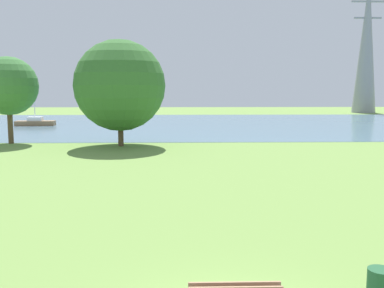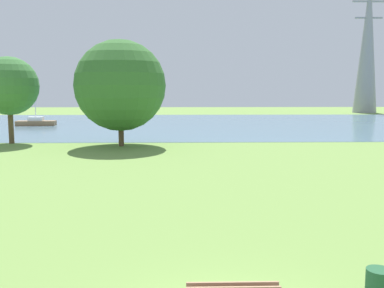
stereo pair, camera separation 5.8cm
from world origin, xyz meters
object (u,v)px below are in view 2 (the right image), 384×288
(electricity_pylon, at_px, (367,44))
(litter_bin, at_px, (379,287))
(tree_mid_shore, at_px, (9,86))
(sailboat_brown, at_px, (36,122))
(tree_east_far, at_px, (120,86))

(electricity_pylon, bearing_deg, litter_bin, -112.50)
(electricity_pylon, bearing_deg, tree_mid_shore, -137.15)
(litter_bin, distance_m, sailboat_brown, 51.99)
(sailboat_brown, relative_size, tree_east_far, 0.67)
(litter_bin, xyz_separation_m, sailboat_brown, (-22.61, 46.81, 0.05))
(tree_mid_shore, bearing_deg, tree_east_far, -11.22)
(sailboat_brown, distance_m, tree_mid_shore, 18.90)
(litter_bin, height_order, electricity_pylon, electricity_pylon)
(electricity_pylon, bearing_deg, tree_east_far, -129.88)
(litter_bin, relative_size, tree_east_far, 0.09)
(sailboat_brown, height_order, tree_east_far, tree_east_far)
(litter_bin, height_order, sailboat_brown, sailboat_brown)
(tree_mid_shore, distance_m, electricity_pylon, 68.69)
(litter_bin, relative_size, electricity_pylon, 0.03)
(sailboat_brown, distance_m, electricity_pylon, 62.09)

